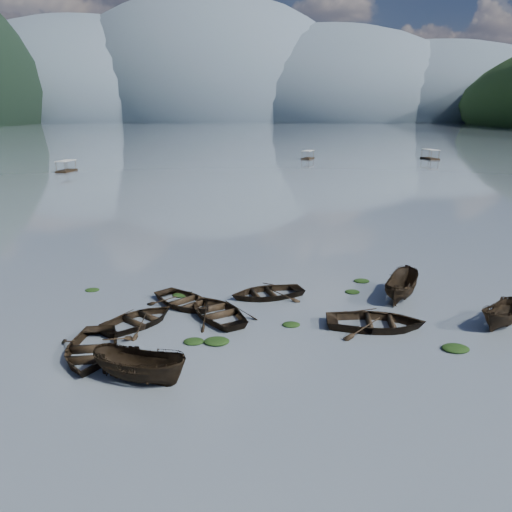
{
  "coord_description": "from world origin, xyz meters",
  "views": [
    {
      "loc": [
        -0.76,
        -18.23,
        10.57
      ],
      "look_at": [
        0.0,
        12.0,
        2.0
      ],
      "focal_mm": 35.0,
      "sensor_mm": 36.0,
      "label": 1
    }
  ],
  "objects_px": {
    "rowboat_0": "(91,355)",
    "rowboat_3": "(217,316)",
    "pontoon_centre": "(308,159)",
    "pontoon_left": "(67,172)"
  },
  "relations": [
    {
      "from": "rowboat_0",
      "to": "rowboat_3",
      "type": "xyz_separation_m",
      "value": [
        5.53,
        4.48,
        0.0
      ]
    },
    {
      "from": "rowboat_0",
      "to": "rowboat_3",
      "type": "relative_size",
      "value": 1.03
    },
    {
      "from": "rowboat_0",
      "to": "pontoon_centre",
      "type": "xyz_separation_m",
      "value": [
        23.04,
        104.59,
        0.0
      ]
    },
    {
      "from": "rowboat_0",
      "to": "pontoon_centre",
      "type": "distance_m",
      "value": 107.1
    },
    {
      "from": "rowboat_3",
      "to": "pontoon_left",
      "type": "distance_m",
      "value": 79.88
    },
    {
      "from": "pontoon_left",
      "to": "pontoon_centre",
      "type": "height_order",
      "value": "pontoon_left"
    },
    {
      "from": "rowboat_3",
      "to": "pontoon_left",
      "type": "relative_size",
      "value": 0.89
    },
    {
      "from": "pontoon_left",
      "to": "pontoon_centre",
      "type": "distance_m",
      "value": 57.2
    },
    {
      "from": "pontoon_left",
      "to": "rowboat_3",
      "type": "bearing_deg",
      "value": -59.56
    },
    {
      "from": "pontoon_centre",
      "to": "rowboat_3",
      "type": "bearing_deg",
      "value": -77.29
    }
  ]
}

